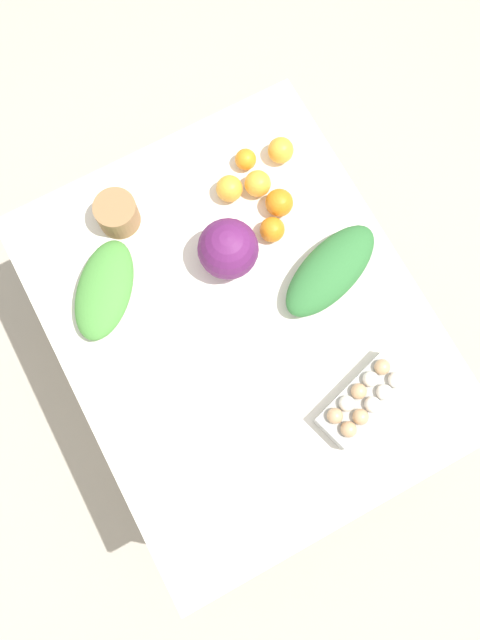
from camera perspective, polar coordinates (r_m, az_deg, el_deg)
ground_plane at (r=2.57m, az=0.00°, el=-3.99°), size 8.00×8.00×0.00m
dining_table at (r=1.91m, az=0.00°, el=-0.80°), size 1.27×1.03×0.76m
cabbage_purple at (r=1.78m, az=-1.10°, el=6.51°), size 0.18×0.18×0.18m
egg_carton at (r=1.77m, az=11.23°, el=-7.09°), size 0.19×0.30×0.09m
paper_bag at (r=1.90m, az=-11.17°, el=9.52°), size 0.13×0.13×0.10m
greens_bunch_beet_tops at (r=1.83m, az=8.20°, el=4.62°), size 0.26×0.38×0.09m
greens_bunch_kale at (r=1.84m, az=-12.29°, el=2.73°), size 0.33×0.32×0.08m
orange_0 at (r=1.96m, az=0.52°, el=14.47°), size 0.07×0.07×0.07m
orange_1 at (r=1.89m, az=3.61°, el=10.65°), size 0.08×0.08×0.08m
orange_2 at (r=1.91m, az=-0.98°, el=11.92°), size 0.08×0.08×0.08m
orange_3 at (r=1.86m, az=2.96°, el=8.26°), size 0.08×0.08×0.08m
orange_4 at (r=1.97m, az=3.74°, el=15.23°), size 0.08×0.08×0.08m
orange_5 at (r=1.92m, az=1.63°, el=12.36°), size 0.08×0.08×0.08m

